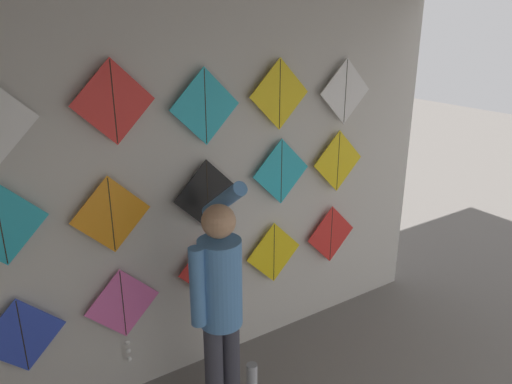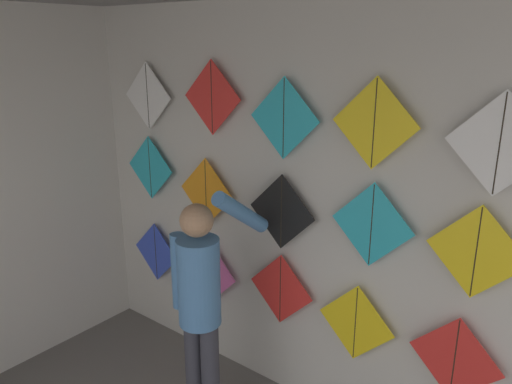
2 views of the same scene
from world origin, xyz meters
name	(u,v)px [view 2 (image 2 of 2)]	position (x,y,z in m)	size (l,w,h in m)	color
back_panel	(286,212)	(0.00, 3.89, 1.40)	(4.46, 0.06, 2.80)	beige
shopkeeper	(201,297)	(-0.21, 3.24, 0.96)	(0.43, 0.61, 1.70)	#383842
kite_0	(156,252)	(-1.30, 3.80, 0.77)	(0.53, 0.01, 0.53)	blue
kite_1	(210,277)	(-0.66, 3.80, 0.73)	(0.53, 0.04, 0.74)	pink
kite_2	(281,289)	(0.03, 3.80, 0.85)	(0.53, 0.01, 0.53)	red
kite_3	(356,323)	(0.62, 3.80, 0.81)	(0.53, 0.01, 0.53)	yellow
kite_4	(455,359)	(1.24, 3.80, 0.82)	(0.53, 0.01, 0.53)	red
kite_5	(150,168)	(-1.31, 3.80, 1.53)	(0.53, 0.01, 0.53)	#28B2C6
kite_6	(206,192)	(-0.68, 3.80, 1.44)	(0.53, 0.01, 0.53)	orange
kite_7	(281,212)	(0.02, 3.80, 1.43)	(0.53, 0.01, 0.53)	black
kite_8	(372,225)	(0.68, 3.80, 1.49)	(0.53, 0.01, 0.53)	#28B2C6
kite_9	(476,252)	(1.27, 3.80, 1.48)	(0.53, 0.01, 0.53)	yellow
kite_10	(148,96)	(-1.28, 3.80, 2.11)	(0.53, 0.01, 0.53)	white
kite_11	(212,98)	(-0.59, 3.80, 2.15)	(0.53, 0.01, 0.53)	red
kite_12	(284,118)	(0.03, 3.80, 2.06)	(0.53, 0.01, 0.53)	#28B2C6
kite_13	(375,124)	(0.65, 3.80, 2.09)	(0.53, 0.01, 0.53)	yellow
kite_14	(500,144)	(1.31, 3.80, 2.06)	(0.53, 0.01, 0.53)	white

